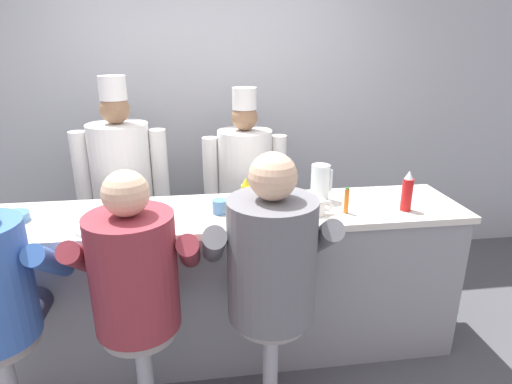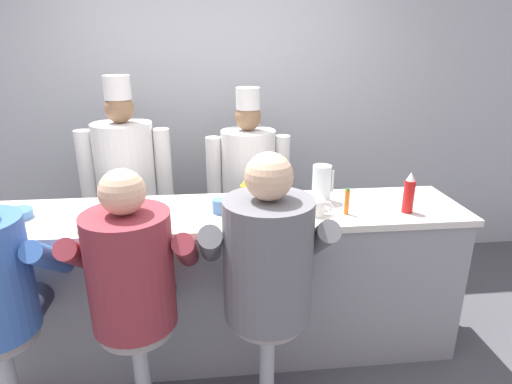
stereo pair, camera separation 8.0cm
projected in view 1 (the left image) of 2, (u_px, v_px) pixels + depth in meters
ground_plane at (230, 379)px, 2.58m from camera, size 20.00×20.00×0.00m
wall_back at (211, 113)px, 3.64m from camera, size 10.00×0.06×2.70m
diner_counter at (224, 282)px, 2.70m from camera, size 2.93×0.62×0.97m
ketchup_bottle_red at (407, 192)px, 2.52m from camera, size 0.06×0.06×0.25m
mustard_bottle_yellow at (246, 197)px, 2.46m from camera, size 0.06×0.06×0.23m
hot_sauce_bottle_orange at (346, 201)px, 2.49m from camera, size 0.03×0.03×0.16m
water_pitcher_clear at (320, 183)px, 2.68m from camera, size 0.13×0.12×0.23m
breakfast_plate at (96, 227)px, 2.28m from camera, size 0.23×0.23×0.05m
cereal_bowl at (14, 217)px, 2.39m from camera, size 0.16×0.16×0.05m
coffee_mug_white at (318, 207)px, 2.47m from camera, size 0.14×0.09×0.09m
coffee_mug_blue at (221, 207)px, 2.49m from camera, size 0.13×0.09×0.08m
diner_seated_maroon at (136, 278)px, 2.02m from camera, size 0.61×0.60×1.40m
diner_seated_grey at (270, 264)px, 2.10m from camera, size 0.65×0.65×1.46m
cook_in_whites_near at (123, 184)px, 3.12m from camera, size 0.67×0.43×1.71m
cook_in_whites_far at (245, 185)px, 3.27m from camera, size 0.63×0.40×1.61m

